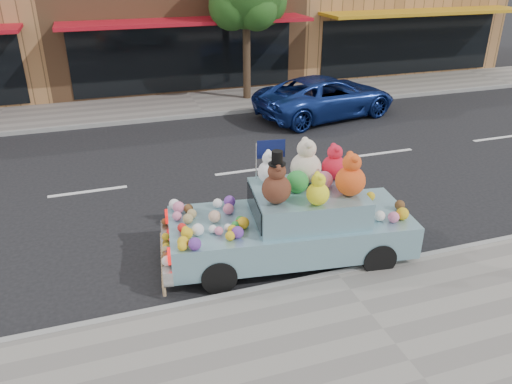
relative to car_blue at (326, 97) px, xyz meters
name	(u,v)px	position (x,y,z in m)	size (l,w,h in m)	color
ground	(249,171)	(-3.96, -3.73, -0.69)	(120.00, 120.00, 0.00)	black
near_sidewalk	(383,332)	(-3.96, -10.23, -0.63)	(60.00, 3.00, 0.12)	gray
far_sidewalk	(196,104)	(-3.96, 2.77, -0.63)	(60.00, 3.00, 0.12)	gray
near_kerb	(336,275)	(-3.96, -8.73, -0.62)	(60.00, 0.12, 0.13)	gray
far_kerb	(205,115)	(-3.96, 1.27, -0.62)	(60.00, 0.12, 0.13)	gray
car_blue	(326,97)	(0.00, 0.00, 0.00)	(2.28, 4.95, 1.37)	navy
art_car	(292,219)	(-4.45, -7.85, 0.11)	(4.67, 2.31, 2.26)	black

